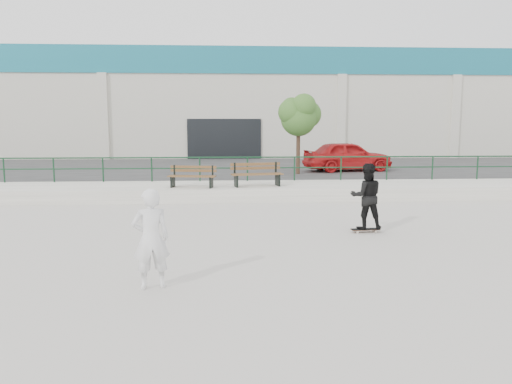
{
  "coord_description": "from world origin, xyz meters",
  "views": [
    {
      "loc": [
        0.09,
        -10.14,
        2.95
      ],
      "look_at": [
        0.83,
        2.0,
        1.25
      ],
      "focal_mm": 35.0,
      "sensor_mm": 36.0,
      "label": 1
    }
  ],
  "objects": [
    {
      "name": "skateboard",
      "position": [
        3.86,
        2.89,
        0.07
      ],
      "size": [
        0.8,
        0.28,
        0.09
      ],
      "rotation": [
        0.0,
        0.0,
        0.1
      ],
      "color": "black",
      "rests_on": "ground"
    },
    {
      "name": "parking_strip",
      "position": [
        0.0,
        18.0,
        0.25
      ],
      "size": [
        60.0,
        14.0,
        0.5
      ],
      "primitive_type": "cube",
      "color": "#303030",
      "rests_on": "ground"
    },
    {
      "name": "bench_left",
      "position": [
        -1.19,
        8.84,
        0.91
      ],
      "size": [
        1.86,
        0.83,
        0.83
      ],
      "rotation": [
        0.0,
        0.0,
        -0.18
      ],
      "color": "#51351B",
      "rests_on": "ledge"
    },
    {
      "name": "railing",
      "position": [
        -0.0,
        10.8,
        1.24
      ],
      "size": [
        28.0,
        0.06,
        1.03
      ],
      "color": "#163D24",
      "rests_on": "ledge"
    },
    {
      "name": "standing_skater",
      "position": [
        3.86,
        2.89,
        0.98
      ],
      "size": [
        0.91,
        0.73,
        1.78
      ],
      "primitive_type": "imported",
      "rotation": [
        0.0,
        0.0,
        3.07
      ],
      "color": "black",
      "rests_on": "skateboard"
    },
    {
      "name": "seated_skater",
      "position": [
        -1.25,
        -1.41,
        0.9
      ],
      "size": [
        0.75,
        0.58,
        1.81
      ],
      "primitive_type": "imported",
      "rotation": [
        0.0,
        0.0,
        3.39
      ],
      "color": "white",
      "rests_on": "ground"
    },
    {
      "name": "ledge",
      "position": [
        0.0,
        9.5,
        0.25
      ],
      "size": [
        30.0,
        3.0,
        0.5
      ],
      "primitive_type": "cube",
      "color": "#BAB8AA",
      "rests_on": "ground"
    },
    {
      "name": "ground",
      "position": [
        0.0,
        0.0,
        0.0
      ],
      "size": [
        120.0,
        120.0,
        0.0
      ],
      "primitive_type": "plane",
      "color": "#BBB7AB",
      "rests_on": "ground"
    },
    {
      "name": "red_car",
      "position": [
        6.29,
        14.91,
        1.26
      ],
      "size": [
        4.71,
        2.55,
        1.52
      ],
      "primitive_type": "imported",
      "rotation": [
        0.0,
        0.0,
        1.75
      ],
      "color": "red",
      "rests_on": "parking_strip"
    },
    {
      "name": "tree",
      "position": [
        3.58,
        13.58,
        3.34
      ],
      "size": [
        2.13,
        1.89,
        3.79
      ],
      "color": "#4C3126",
      "rests_on": "parking_strip"
    },
    {
      "name": "bench_right",
      "position": [
        1.28,
        9.03,
        0.95
      ],
      "size": [
        2.05,
        0.9,
        0.91
      ],
      "rotation": [
        0.0,
        0.0,
        0.17
      ],
      "color": "#51351B",
      "rests_on": "ledge"
    },
    {
      "name": "commercial_building",
      "position": [
        -0.0,
        31.99,
        4.58
      ],
      "size": [
        44.2,
        16.33,
        8.0
      ],
      "color": "beige",
      "rests_on": "ground"
    }
  ]
}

